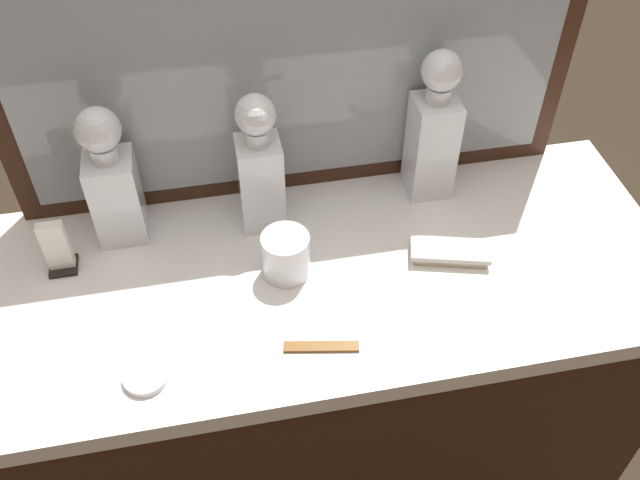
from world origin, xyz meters
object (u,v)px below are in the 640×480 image
(crystal_decanter_left, at_px, (432,138))
(porcelain_dish, at_px, (145,377))
(crystal_tumbler_left, at_px, (286,257))
(tortoiseshell_comb, at_px, (321,347))
(napkin_holder, at_px, (58,250))
(crystal_decanter_center, at_px, (114,188))
(crystal_decanter_rear, at_px, (260,174))
(silver_brush_center, at_px, (450,252))

(crystal_decanter_left, bearing_deg, porcelain_dish, -148.08)
(crystal_tumbler_left, xyz_separation_m, tortoiseshell_comb, (0.03, -0.18, -0.04))
(tortoiseshell_comb, distance_m, napkin_holder, 0.51)
(crystal_decanter_center, relative_size, tortoiseshell_comb, 2.24)
(porcelain_dish, bearing_deg, crystal_decanter_rear, 54.40)
(silver_brush_center, relative_size, napkin_holder, 1.42)
(crystal_decanter_left, xyz_separation_m, crystal_tumbler_left, (-0.32, -0.17, -0.09))
(silver_brush_center, relative_size, porcelain_dish, 2.15)
(crystal_decanter_center, height_order, crystal_decanter_left, crystal_decanter_left)
(crystal_decanter_left, distance_m, silver_brush_center, 0.23)
(crystal_decanter_left, bearing_deg, crystal_tumbler_left, -151.29)
(crystal_decanter_rear, xyz_separation_m, silver_brush_center, (0.33, -0.17, -0.10))
(silver_brush_center, relative_size, tortoiseshell_comb, 1.24)
(crystal_decanter_rear, height_order, napkin_holder, crystal_decanter_rear)
(napkin_holder, bearing_deg, tortoiseshell_comb, -31.84)
(crystal_decanter_rear, relative_size, silver_brush_center, 1.83)
(crystal_tumbler_left, height_order, silver_brush_center, crystal_tumbler_left)
(crystal_decanter_rear, bearing_deg, napkin_holder, -171.48)
(crystal_decanter_rear, height_order, porcelain_dish, crystal_decanter_rear)
(napkin_holder, bearing_deg, crystal_decanter_left, 6.87)
(crystal_decanter_left, xyz_separation_m, porcelain_dish, (-0.57, -0.36, -0.12))
(crystal_tumbler_left, distance_m, porcelain_dish, 0.32)
(tortoiseshell_comb, bearing_deg, crystal_tumbler_left, 99.38)
(crystal_decanter_center, xyz_separation_m, porcelain_dish, (0.03, -0.34, -0.11))
(crystal_decanter_rear, xyz_separation_m, tortoiseshell_comb, (0.05, -0.32, -0.11))
(crystal_decanter_center, distance_m, porcelain_dish, 0.36)
(crystal_decanter_left, relative_size, porcelain_dish, 4.33)
(crystal_decanter_rear, distance_m, crystal_decanter_center, 0.27)
(silver_brush_center, bearing_deg, crystal_tumbler_left, 175.70)
(porcelain_dish, distance_m, napkin_holder, 0.31)
(crystal_decanter_rear, bearing_deg, silver_brush_center, -27.11)
(silver_brush_center, distance_m, napkin_holder, 0.71)
(crystal_tumbler_left, height_order, tortoiseshell_comb, crystal_tumbler_left)
(silver_brush_center, bearing_deg, tortoiseshell_comb, -150.17)
(crystal_decanter_rear, bearing_deg, crystal_tumbler_left, -81.06)
(crystal_decanter_rear, relative_size, crystal_tumbler_left, 3.28)
(crystal_decanter_center, relative_size, silver_brush_center, 1.81)
(crystal_decanter_rear, relative_size, porcelain_dish, 3.94)
(crystal_tumbler_left, distance_m, napkin_holder, 0.41)
(tortoiseshell_comb, height_order, napkin_holder, napkin_holder)
(tortoiseshell_comb, relative_size, napkin_holder, 1.15)
(crystal_decanter_center, height_order, tortoiseshell_comb, crystal_decanter_center)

